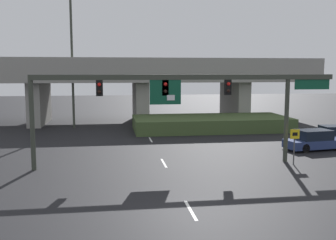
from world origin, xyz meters
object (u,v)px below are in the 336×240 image
signal_gantry (183,90)px  highway_light_pole_near (72,54)px  speed_limit_sign (294,141)px  parked_sedan_near_right (315,140)px

signal_gantry → highway_light_pole_near: bearing=115.5°
signal_gantry → speed_limit_sign: (6.94, -0.90, -3.16)m
signal_gantry → parked_sedan_near_right: 11.86m
signal_gantry → highway_light_pole_near: size_ratio=1.32×
parked_sedan_near_right → signal_gantry: bearing=-170.9°
speed_limit_sign → parked_sedan_near_right: 5.72m
signal_gantry → speed_limit_sign: signal_gantry is taller
highway_light_pole_near → parked_sedan_near_right: highway_light_pole_near is taller
highway_light_pole_near → parked_sedan_near_right: (18.84, -13.80, -6.82)m
signal_gantry → parked_sedan_near_right: signal_gantry is taller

